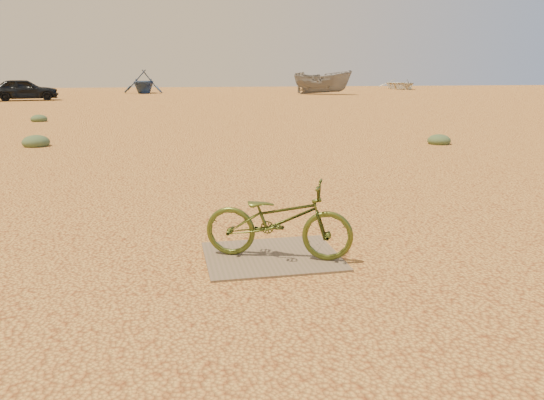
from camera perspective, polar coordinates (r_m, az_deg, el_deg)
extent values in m
plane|color=#DFA74E|center=(5.37, -3.24, -6.51)|extent=(120.00, 120.00, 0.00)
cube|color=brown|center=(5.44, 0.00, -6.07)|extent=(1.35, 1.11, 0.02)
imported|color=#42511D|center=(5.27, 0.71, -2.14)|extent=(1.57, 1.02, 0.78)
imported|color=black|center=(38.23, -25.13, 10.71)|extent=(4.35, 2.49, 1.39)
imported|color=navy|center=(47.56, -13.66, 12.30)|extent=(3.96, 4.37, 1.99)
imported|color=slate|center=(44.31, 5.43, 12.48)|extent=(5.08, 4.37, 1.90)
imported|color=beige|center=(58.26, 13.67, 12.03)|extent=(4.12, 5.46, 1.07)
ellipsoid|color=#4F6343|center=(14.74, -24.02, 5.31)|extent=(0.67, 0.67, 0.37)
ellipsoid|color=#4F6343|center=(14.56, 17.50, 5.77)|extent=(0.59, 0.59, 0.33)
ellipsoid|color=#4F6343|center=(22.05, -23.76, 7.74)|extent=(0.60, 0.60, 0.33)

